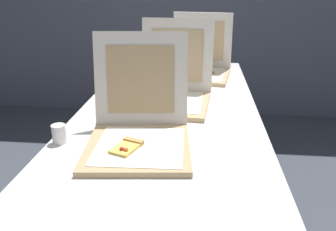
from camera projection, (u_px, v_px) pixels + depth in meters
table at (167, 124)px, 1.61m from camera, size 0.86×2.17×0.75m
pizza_box_front at (138, 131)px, 1.28m from camera, size 0.42×0.49×0.40m
pizza_box_middle at (172, 92)px, 1.72m from camera, size 0.42×0.45×0.40m
pizza_box_back at (199, 67)px, 2.20m from camera, size 0.43×0.44×0.39m
cup_white_near_center at (105, 114)px, 1.50m from camera, size 0.05×0.05×0.07m
cup_white_near_left at (59, 134)px, 1.30m from camera, size 0.05×0.05×0.07m
cup_white_far at (135, 82)px, 1.95m from camera, size 0.05×0.05×0.07m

